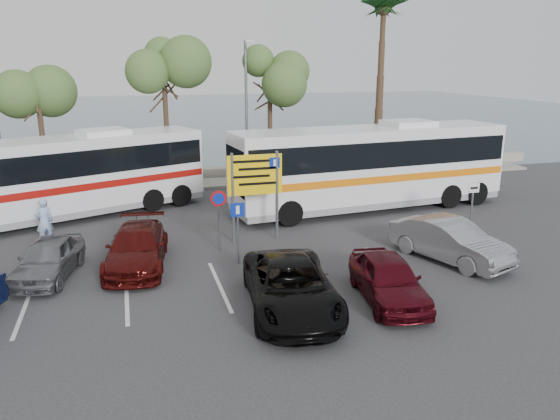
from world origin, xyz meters
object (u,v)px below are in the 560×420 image
object	(u,v)px
coach_bus_left	(66,179)
car_red	(388,279)
suv_black	(291,286)
street_lamp_right	(247,105)
direction_sign	(255,182)
car_silver_a	(48,258)
car_maroon	(137,248)
pedestrian_near	(44,222)
car_silver_b	(450,241)
pedestrian_far	(416,188)
coach_bus_right	(370,169)

from	to	relation	value
coach_bus_left	car_red	bearing A→B (deg)	-50.66
suv_black	street_lamp_right	bearing A→B (deg)	89.00
direction_sign	car_silver_a	xyz separation A→B (m)	(-7.54, -1.93, -1.76)
car_maroon	pedestrian_near	distance (m)	4.89
car_silver_a	suv_black	xyz separation A→B (m)	(7.04, -4.59, 0.06)
car_silver_b	pedestrian_far	bearing A→B (deg)	49.63
street_lamp_right	car_maroon	bearing A→B (deg)	-119.05
car_maroon	pedestrian_far	xyz separation A→B (m)	(13.75, 5.00, 0.15)
coach_bus_left	pedestrian_far	xyz separation A→B (m)	(16.57, -2.20, -0.99)
street_lamp_right	coach_bus_left	distance (m)	11.00
car_silver_b	car_silver_a	bearing A→B (deg)	151.23
car_maroon	car_red	world-z (taller)	car_red
coach_bus_left	coach_bus_right	world-z (taller)	coach_bus_right
street_lamp_right	coach_bus_right	bearing A→B (deg)	-57.34
street_lamp_right	car_silver_a	size ratio (longest dim) A/B	2.05
car_maroon	car_silver_b	bearing A→B (deg)	-4.90
coach_bus_left	car_red	world-z (taller)	coach_bus_left
direction_sign	suv_black	xyz separation A→B (m)	(-0.50, -6.52, -1.70)
pedestrian_near	coach_bus_right	bearing A→B (deg)	161.79
car_maroon	pedestrian_far	bearing A→B (deg)	27.96
direction_sign	car_red	world-z (taller)	direction_sign
car_maroon	coach_bus_right	bearing A→B (deg)	32.08
direction_sign	car_red	distance (m)	7.35
coach_bus_left	car_silver_b	size ratio (longest dim) A/B	2.78
car_silver_b	coach_bus_right	bearing A→B (deg)	68.35
car_silver_b	pedestrian_far	world-z (taller)	pedestrian_far
street_lamp_right	suv_black	bearing A→B (deg)	-98.44
direction_sign	car_silver_b	xyz separation A→B (m)	(6.21, -4.19, -1.67)
street_lamp_right	direction_sign	bearing A→B (deg)	-100.94
coach_bus_right	car_silver_a	size ratio (longest dim) A/B	3.52
direction_sign	coach_bus_left	world-z (taller)	coach_bus_left
car_silver_a	coach_bus_left	bearing A→B (deg)	102.36
direction_sign	pedestrian_near	world-z (taller)	direction_sign
car_red	suv_black	bearing A→B (deg)	-175.33
car_maroon	pedestrian_near	size ratio (longest dim) A/B	2.57
direction_sign	pedestrian_far	size ratio (longest dim) A/B	2.12
direction_sign	coach_bus_left	size ratio (longest dim) A/B	0.28
car_silver_b	pedestrian_near	bearing A→B (deg)	137.80
pedestrian_far	direction_sign	bearing A→B (deg)	102.50
car_maroon	car_red	distance (m)	8.75
direction_sign	car_red	xyz separation A→B (m)	(2.50, -6.70, -1.73)
direction_sign	pedestrian_near	distance (m)	8.42
car_silver_a	coach_bus_right	bearing A→B (deg)	33.10
car_silver_a	pedestrian_far	bearing A→B (deg)	30.14
direction_sign	car_maroon	xyz separation A→B (m)	(-4.68, -1.70, -1.73)
car_silver_a	car_silver_b	bearing A→B (deg)	3.34
street_lamp_right	car_silver_b	world-z (taller)	street_lamp_right
coach_bus_right	car_silver_b	distance (m)	7.59
car_silver_a	street_lamp_right	bearing A→B (deg)	64.76
car_silver_b	pedestrian_near	distance (m)	15.50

